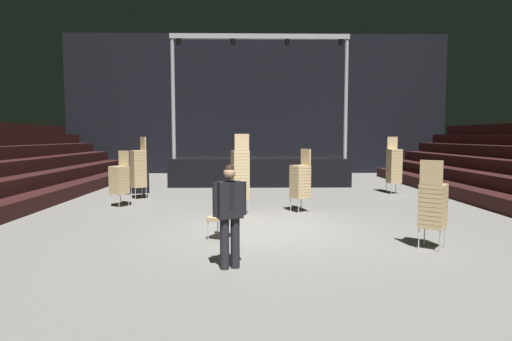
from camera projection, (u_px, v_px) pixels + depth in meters
name	position (u px, v px, depth m)	size (l,w,h in m)	color
ground_plane	(269.00, 232.00, 9.59)	(22.00, 30.00, 0.10)	slate
arena_end_wall	(257.00, 104.00, 24.20)	(22.00, 0.30, 8.00)	black
stage_riser	(259.00, 169.00, 19.00)	(7.73, 3.26, 6.36)	black
man_with_tie	(230.00, 210.00, 6.73)	(0.57, 0.35, 1.70)	black
chair_stack_front_left	(394.00, 165.00, 15.64)	(0.50, 0.50, 2.14)	#B2B5BA
chair_stack_front_right	(433.00, 204.00, 7.97)	(0.62, 0.62, 1.71)	#B2B5BA
chair_stack_mid_left	(119.00, 179.00, 12.74)	(0.61, 0.61, 1.71)	#B2B5BA
chair_stack_mid_right	(300.00, 180.00, 11.86)	(0.60, 0.60, 1.79)	#B2B5BA
chair_stack_mid_centre	(138.00, 168.00, 14.34)	(0.61, 0.61, 2.14)	#B2B5BA
chair_stack_rear_left	(240.00, 174.00, 11.68)	(0.54, 0.54, 2.22)	#B2B5BA
equipment_road_case	(136.00, 183.00, 15.88)	(0.90, 0.60, 0.74)	black
loose_chair_near_man	(222.00, 213.00, 8.77)	(0.59, 0.59, 0.95)	#B2B5BA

